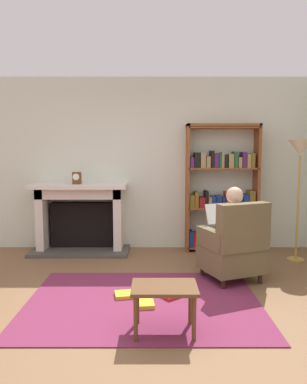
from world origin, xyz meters
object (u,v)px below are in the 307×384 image
fireplace (82,215)px  mantel_clock (77,178)px  bookshelf (222,192)px  floor_lamp (300,159)px  seated_reader (230,229)px  armchair_reading (235,247)px  side_table (165,293)px

fireplace → mantel_clock: mantel_clock is taller
bookshelf → floor_lamp: bearing=-30.4°
bookshelf → seated_reader: bookshelf is taller
fireplace → seated_reader: size_ratio=1.31×
bookshelf → armchair_reading: bearing=-94.1°
mantel_clock → floor_lamp: size_ratio=0.11×
fireplace → armchair_reading: size_ratio=1.53×
fireplace → side_table: (1.22, -2.65, -0.21)m
fireplace → bookshelf: size_ratio=0.76×
bookshelf → mantel_clock: bearing=-176.5°
mantel_clock → side_table: bearing=-63.8°
armchair_reading → side_table: size_ratio=1.73×
mantel_clock → armchair_reading: 2.58m
floor_lamp → bookshelf: bearing=149.6°
seated_reader → side_table: seated_reader is taller
fireplace → side_table: size_ratio=2.66×
floor_lamp → side_table: bearing=-132.5°
side_table → seated_reader: bearing=59.1°
seated_reader → mantel_clock: bearing=-51.4°
mantel_clock → armchair_reading: (2.12, -1.28, -0.73)m
fireplace → floor_lamp: (3.16, -0.53, 0.88)m
armchair_reading → side_table: armchair_reading is taller
armchair_reading → seated_reader: (-0.04, 0.11, 0.20)m
fireplace → armchair_reading: bearing=-33.4°
mantel_clock → side_table: mantel_clock is taller
armchair_reading → seated_reader: bearing=-90.0°
armchair_reading → floor_lamp: (1.07, 0.84, 1.02)m
floor_lamp → seated_reader: bearing=-146.6°
bookshelf → fireplace: bearing=-179.1°
bookshelf → side_table: 2.91m
seated_reader → floor_lamp: bearing=-168.6°
mantel_clock → floor_lamp: bearing=-7.7°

